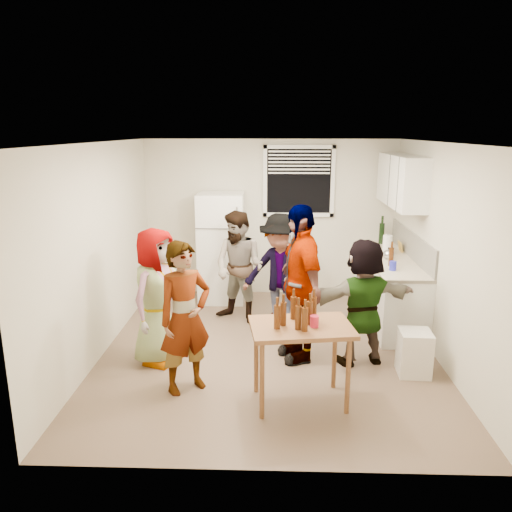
{
  "coord_description": "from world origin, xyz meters",
  "views": [
    {
      "loc": [
        0.04,
        -5.68,
        2.64
      ],
      "look_at": [
        -0.16,
        0.18,
        1.15
      ],
      "focal_mm": 35.0,
      "sensor_mm": 36.0,
      "label": 1
    }
  ],
  "objects_px": {
    "kettle": "(388,259)",
    "wine_bottle": "(381,244)",
    "guest_orange": "(360,362)",
    "red_cup": "(314,327)",
    "guest_stripe": "(188,388)",
    "beer_bottle_table": "(313,321)",
    "blue_cup": "(393,270)",
    "guest_black": "(298,357)",
    "beer_bottle_counter": "(391,266)",
    "refrigerator": "(222,247)",
    "trash_bin": "(414,353)",
    "guest_grey": "(160,360)",
    "guest_back_left": "(240,320)",
    "serving_table": "(299,402)",
    "guest_back_right": "(279,328)"
  },
  "relations": [
    {
      "from": "guest_grey",
      "to": "kettle",
      "type": "bearing_deg",
      "value": -40.31
    },
    {
      "from": "kettle",
      "to": "beer_bottle_table",
      "type": "height_order",
      "value": "kettle"
    },
    {
      "from": "kettle",
      "to": "guest_stripe",
      "type": "bearing_deg",
      "value": -150.55
    },
    {
      "from": "guest_back_right",
      "to": "guest_grey",
      "type": "bearing_deg",
      "value": -125.28
    },
    {
      "from": "blue_cup",
      "to": "guest_black",
      "type": "height_order",
      "value": "blue_cup"
    },
    {
      "from": "kettle",
      "to": "wine_bottle",
      "type": "relative_size",
      "value": 0.65
    },
    {
      "from": "trash_bin",
      "to": "guest_grey",
      "type": "relative_size",
      "value": 0.31
    },
    {
      "from": "kettle",
      "to": "blue_cup",
      "type": "xyz_separation_m",
      "value": [
        -0.07,
        -0.58,
        0.0
      ]
    },
    {
      "from": "trash_bin",
      "to": "guest_back_right",
      "type": "bearing_deg",
      "value": 139.36
    },
    {
      "from": "red_cup",
      "to": "beer_bottle_table",
      "type": "bearing_deg",
      "value": 89.35
    },
    {
      "from": "beer_bottle_table",
      "to": "guest_orange",
      "type": "height_order",
      "value": "beer_bottle_table"
    },
    {
      "from": "blue_cup",
      "to": "guest_black",
      "type": "bearing_deg",
      "value": -151.09
    },
    {
      "from": "red_cup",
      "to": "guest_black",
      "type": "xyz_separation_m",
      "value": [
        -0.09,
        1.04,
        -0.82
      ]
    },
    {
      "from": "kettle",
      "to": "trash_bin",
      "type": "bearing_deg",
      "value": -100.86
    },
    {
      "from": "beer_bottle_table",
      "to": "guest_back_left",
      "type": "height_order",
      "value": "beer_bottle_table"
    },
    {
      "from": "blue_cup",
      "to": "red_cup",
      "type": "distance_m",
      "value": 2.05
    },
    {
      "from": "guest_orange",
      "to": "red_cup",
      "type": "bearing_deg",
      "value": 41.67
    },
    {
      "from": "wine_bottle",
      "to": "beer_bottle_counter",
      "type": "xyz_separation_m",
      "value": [
        -0.15,
        -1.32,
        -0.0
      ]
    },
    {
      "from": "guest_black",
      "to": "wine_bottle",
      "type": "bearing_deg",
      "value": 131.83
    },
    {
      "from": "serving_table",
      "to": "guest_grey",
      "type": "distance_m",
      "value": 1.81
    },
    {
      "from": "wine_bottle",
      "to": "serving_table",
      "type": "relative_size",
      "value": 0.34
    },
    {
      "from": "wine_bottle",
      "to": "guest_grey",
      "type": "bearing_deg",
      "value": -142.07
    },
    {
      "from": "wine_bottle",
      "to": "guest_back_left",
      "type": "height_order",
      "value": "wine_bottle"
    },
    {
      "from": "guest_stripe",
      "to": "red_cup",
      "type": "bearing_deg",
      "value": -49.4
    },
    {
      "from": "serving_table",
      "to": "guest_stripe",
      "type": "relative_size",
      "value": 0.61
    },
    {
      "from": "kettle",
      "to": "guest_grey",
      "type": "height_order",
      "value": "kettle"
    },
    {
      "from": "blue_cup",
      "to": "trash_bin",
      "type": "relative_size",
      "value": 0.24
    },
    {
      "from": "guest_back_right",
      "to": "guest_black",
      "type": "relative_size",
      "value": 0.86
    },
    {
      "from": "guest_back_left",
      "to": "guest_back_right",
      "type": "bearing_deg",
      "value": 4.05
    },
    {
      "from": "kettle",
      "to": "beer_bottle_counter",
      "type": "relative_size",
      "value": 0.88
    },
    {
      "from": "serving_table",
      "to": "guest_orange",
      "type": "relative_size",
      "value": 0.65
    },
    {
      "from": "blue_cup",
      "to": "guest_back_right",
      "type": "height_order",
      "value": "blue_cup"
    },
    {
      "from": "trash_bin",
      "to": "guest_back_left",
      "type": "relative_size",
      "value": 0.32
    },
    {
      "from": "red_cup",
      "to": "guest_grey",
      "type": "distance_m",
      "value": 2.1
    },
    {
      "from": "kettle",
      "to": "guest_stripe",
      "type": "height_order",
      "value": "kettle"
    },
    {
      "from": "kettle",
      "to": "red_cup",
      "type": "distance_m",
      "value": 2.58
    },
    {
      "from": "beer_bottle_counter",
      "to": "guest_black",
      "type": "relative_size",
      "value": 0.13
    },
    {
      "from": "blue_cup",
      "to": "guest_back_left",
      "type": "relative_size",
      "value": 0.08
    },
    {
      "from": "blue_cup",
      "to": "guest_back_right",
      "type": "bearing_deg",
      "value": 171.22
    },
    {
      "from": "beer_bottle_table",
      "to": "blue_cup",
      "type": "bearing_deg",
      "value": 54.01
    },
    {
      "from": "kettle",
      "to": "beer_bottle_table",
      "type": "distance_m",
      "value": 2.44
    },
    {
      "from": "beer_bottle_counter",
      "to": "guest_black",
      "type": "height_order",
      "value": "beer_bottle_counter"
    },
    {
      "from": "beer_bottle_counter",
      "to": "beer_bottle_table",
      "type": "distance_m",
      "value": 2.11
    },
    {
      "from": "wine_bottle",
      "to": "guest_grey",
      "type": "height_order",
      "value": "wine_bottle"
    },
    {
      "from": "blue_cup",
      "to": "guest_back_left",
      "type": "distance_m",
      "value": 2.24
    },
    {
      "from": "trash_bin",
      "to": "guest_black",
      "type": "bearing_deg",
      "value": 163.59
    },
    {
      "from": "beer_bottle_table",
      "to": "guest_black",
      "type": "bearing_deg",
      "value": 95.7
    },
    {
      "from": "guest_stripe",
      "to": "guest_black",
      "type": "bearing_deg",
      "value": -4.89
    },
    {
      "from": "refrigerator",
      "to": "guest_black",
      "type": "relative_size",
      "value": 0.92
    },
    {
      "from": "serving_table",
      "to": "guest_orange",
      "type": "bearing_deg",
      "value": 50.51
    }
  ]
}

